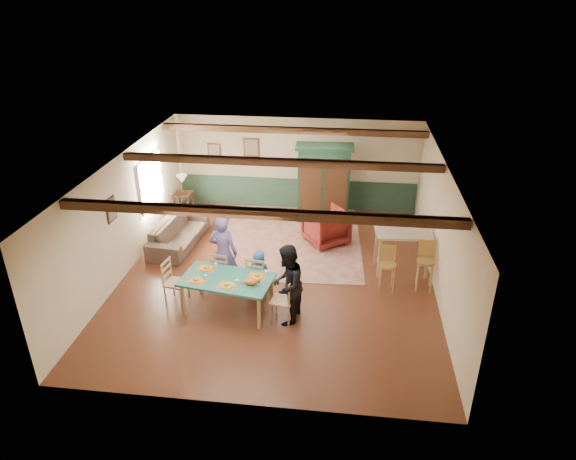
# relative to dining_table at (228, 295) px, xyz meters

# --- Properties ---
(floor) EXTENTS (8.00, 8.00, 0.00)m
(floor) POSITION_rel_dining_table_xyz_m (0.82, 1.46, -0.38)
(floor) COLOR #492114
(floor) RESTS_ON ground
(wall_back) EXTENTS (7.00, 0.02, 2.70)m
(wall_back) POSITION_rel_dining_table_xyz_m (0.82, 5.46, 0.97)
(wall_back) COLOR beige
(wall_back) RESTS_ON floor
(wall_left) EXTENTS (0.02, 8.00, 2.70)m
(wall_left) POSITION_rel_dining_table_xyz_m (-2.68, 1.46, 0.97)
(wall_left) COLOR beige
(wall_left) RESTS_ON floor
(wall_right) EXTENTS (0.02, 8.00, 2.70)m
(wall_right) POSITION_rel_dining_table_xyz_m (4.32, 1.46, 0.97)
(wall_right) COLOR beige
(wall_right) RESTS_ON floor
(ceiling) EXTENTS (7.00, 8.00, 0.02)m
(ceiling) POSITION_rel_dining_table_xyz_m (0.82, 1.46, 2.32)
(ceiling) COLOR white
(ceiling) RESTS_ON wall_back
(wainscot_back) EXTENTS (6.95, 0.03, 0.90)m
(wainscot_back) POSITION_rel_dining_table_xyz_m (0.82, 5.44, 0.07)
(wainscot_back) COLOR #203B2C
(wainscot_back) RESTS_ON floor
(ceiling_beam_front) EXTENTS (6.95, 0.16, 0.16)m
(ceiling_beam_front) POSITION_rel_dining_table_xyz_m (0.82, -0.84, 2.23)
(ceiling_beam_front) COLOR black
(ceiling_beam_front) RESTS_ON ceiling
(ceiling_beam_mid) EXTENTS (6.95, 0.16, 0.16)m
(ceiling_beam_mid) POSITION_rel_dining_table_xyz_m (0.82, 1.86, 2.23)
(ceiling_beam_mid) COLOR black
(ceiling_beam_mid) RESTS_ON ceiling
(ceiling_beam_back) EXTENTS (6.95, 0.16, 0.16)m
(ceiling_beam_back) POSITION_rel_dining_table_xyz_m (0.82, 4.46, 2.23)
(ceiling_beam_back) COLOR black
(ceiling_beam_back) RESTS_ON ceiling
(window_left) EXTENTS (0.06, 1.60, 1.30)m
(window_left) POSITION_rel_dining_table_xyz_m (-2.65, 3.16, 1.17)
(window_left) COLOR white
(window_left) RESTS_ON wall_left
(picture_left_wall) EXTENTS (0.04, 0.42, 0.52)m
(picture_left_wall) POSITION_rel_dining_table_xyz_m (-2.65, 0.86, 1.37)
(picture_left_wall) COLOR tan
(picture_left_wall) RESTS_ON wall_left
(picture_back_a) EXTENTS (0.45, 0.04, 0.55)m
(picture_back_a) POSITION_rel_dining_table_xyz_m (-0.48, 5.43, 1.42)
(picture_back_a) COLOR tan
(picture_back_a) RESTS_ON wall_back
(picture_back_b) EXTENTS (0.38, 0.04, 0.48)m
(picture_back_b) POSITION_rel_dining_table_xyz_m (-1.58, 5.43, 1.27)
(picture_back_b) COLOR tan
(picture_back_b) RESTS_ON wall_back
(dining_table) EXTENTS (1.95, 1.28, 0.75)m
(dining_table) POSITION_rel_dining_table_xyz_m (0.00, 0.00, 0.00)
(dining_table) COLOR #206856
(dining_table) RESTS_ON floor
(dining_chair_far_left) EXTENTS (0.49, 0.50, 0.96)m
(dining_chair_far_left) POSITION_rel_dining_table_xyz_m (-0.28, 0.78, 0.10)
(dining_chair_far_left) COLOR #AB8055
(dining_chair_far_left) RESTS_ON floor
(dining_chair_far_right) EXTENTS (0.49, 0.50, 0.96)m
(dining_chair_far_right) POSITION_rel_dining_table_xyz_m (0.51, 0.65, 0.10)
(dining_chair_far_right) COLOR #AB8055
(dining_chair_far_right) RESTS_ON floor
(dining_chair_end_left) EXTENTS (0.50, 0.49, 0.96)m
(dining_chair_end_left) POSITION_rel_dining_table_xyz_m (-1.14, 0.19, 0.10)
(dining_chair_end_left) COLOR #AB8055
(dining_chair_end_left) RESTS_ON floor
(dining_chair_end_right) EXTENTS (0.50, 0.49, 0.96)m
(dining_chair_end_right) POSITION_rel_dining_table_xyz_m (1.14, -0.19, 0.10)
(dining_chair_end_right) COLOR #AB8055
(dining_chair_end_right) RESTS_ON floor
(person_man) EXTENTS (0.69, 0.51, 1.73)m
(person_man) POSITION_rel_dining_table_xyz_m (-0.27, 0.86, 0.49)
(person_man) COLOR slate
(person_man) RESTS_ON floor
(person_woman) EXTENTS (0.75, 0.90, 1.66)m
(person_woman) POSITION_rel_dining_table_xyz_m (1.24, -0.20, 0.45)
(person_woman) COLOR black
(person_woman) RESTS_ON floor
(person_child) EXTENTS (0.54, 0.40, 1.01)m
(person_child) POSITION_rel_dining_table_xyz_m (0.53, 0.73, 0.13)
(person_child) COLOR #2858A2
(person_child) RESTS_ON floor
(cat) EXTENTS (0.38, 0.20, 0.18)m
(cat) POSITION_rel_dining_table_xyz_m (0.53, -0.19, 0.47)
(cat) COLOR orange
(cat) RESTS_ON dining_table
(place_setting_near_left) EXTENTS (0.45, 0.36, 0.11)m
(place_setting_near_left) POSITION_rel_dining_table_xyz_m (-0.59, -0.16, 0.43)
(place_setting_near_left) COLOR gold
(place_setting_near_left) RESTS_ON dining_table
(place_setting_near_center) EXTENTS (0.45, 0.36, 0.11)m
(place_setting_near_center) POSITION_rel_dining_table_xyz_m (0.06, -0.26, 0.43)
(place_setting_near_center) COLOR gold
(place_setting_near_center) RESTS_ON dining_table
(place_setting_far_left) EXTENTS (0.45, 0.36, 0.11)m
(place_setting_far_left) POSITION_rel_dining_table_xyz_m (-0.51, 0.34, 0.43)
(place_setting_far_left) COLOR gold
(place_setting_far_left) RESTS_ON dining_table
(place_setting_far_right) EXTENTS (0.45, 0.36, 0.11)m
(place_setting_far_right) POSITION_rel_dining_table_xyz_m (0.59, 0.16, 0.43)
(place_setting_far_right) COLOR gold
(place_setting_far_right) RESTS_ON dining_table
(area_rug) EXTENTS (3.84, 4.48, 0.01)m
(area_rug) POSITION_rel_dining_table_xyz_m (0.90, 3.32, -0.37)
(area_rug) COLOR tan
(area_rug) RESTS_ON floor
(armoire) EXTENTS (1.57, 0.68, 2.19)m
(armoire) POSITION_rel_dining_table_xyz_m (1.66, 4.66, 0.72)
(armoire) COLOR #13311F
(armoire) RESTS_ON floor
(armchair) EXTENTS (1.35, 1.36, 0.90)m
(armchair) POSITION_rel_dining_table_xyz_m (1.82, 3.28, 0.07)
(armchair) COLOR #470E0F
(armchair) RESTS_ON floor
(sofa) EXTENTS (1.06, 2.32, 0.66)m
(sofa) POSITION_rel_dining_table_xyz_m (-1.90, 2.73, -0.05)
(sofa) COLOR #44342A
(sofa) RESTS_ON floor
(end_table) EXTENTS (0.50, 0.50, 0.60)m
(end_table) POSITION_rel_dining_table_xyz_m (-2.38, 4.69, -0.08)
(end_table) COLOR black
(end_table) RESTS_ON floor
(table_lamp) EXTENTS (0.34, 0.34, 0.55)m
(table_lamp) POSITION_rel_dining_table_xyz_m (-2.38, 4.69, 0.50)
(table_lamp) COLOR beige
(table_lamp) RESTS_ON end_table
(counter_table) EXTENTS (1.31, 0.83, 1.04)m
(counter_table) POSITION_rel_dining_table_xyz_m (3.62, 1.99, 0.14)
(counter_table) COLOR beige
(counter_table) RESTS_ON floor
(bar_stool_left) EXTENTS (0.38, 0.42, 1.04)m
(bar_stool_left) POSITION_rel_dining_table_xyz_m (3.25, 1.13, 0.14)
(bar_stool_left) COLOR #A58140
(bar_stool_left) RESTS_ON floor
(bar_stool_right) EXTENTS (0.44, 0.48, 1.12)m
(bar_stool_right) POSITION_rel_dining_table_xyz_m (4.07, 1.31, 0.18)
(bar_stool_right) COLOR #A58140
(bar_stool_right) RESTS_ON floor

